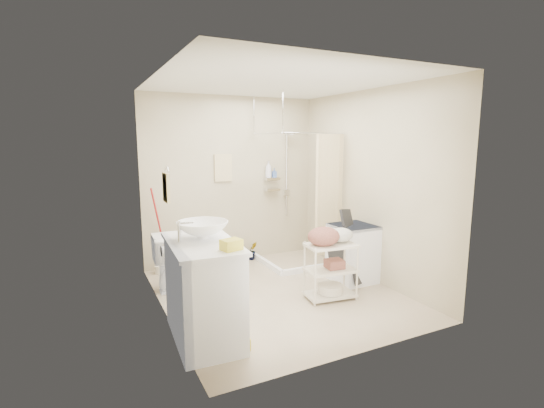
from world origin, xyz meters
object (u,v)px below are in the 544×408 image
at_px(toilet, 182,261).
at_px(washing_machine, 353,253).
at_px(laundry_rack, 331,266).
at_px(vanity, 203,290).

distance_m(toilet, washing_machine, 2.30).
bearing_deg(washing_machine, laundry_rack, -149.20).
bearing_deg(vanity, toilet, 88.26).
bearing_deg(toilet, vanity, 178.52).
relative_size(vanity, toilet, 1.48).
distance_m(washing_machine, laundry_rack, 0.74).
height_order(toilet, washing_machine, washing_machine).
bearing_deg(laundry_rack, toilet, 151.41).
distance_m(toilet, laundry_rack, 1.90).
relative_size(toilet, washing_machine, 0.95).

